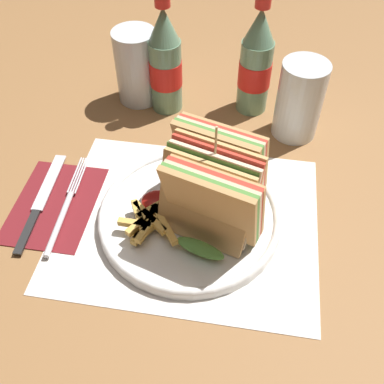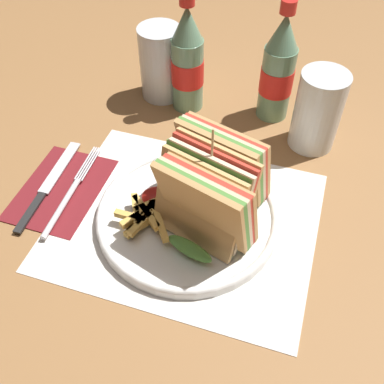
% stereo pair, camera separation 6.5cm
% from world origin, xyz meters
% --- Properties ---
extents(ground_plane, '(4.00, 4.00, 0.00)m').
position_xyz_m(ground_plane, '(0.00, 0.00, 0.00)').
color(ground_plane, olive).
extents(placemat, '(0.38, 0.31, 0.00)m').
position_xyz_m(placemat, '(0.01, 0.02, 0.00)').
color(placemat, silver).
rests_on(placemat, ground_plane).
extents(plate_main, '(0.27, 0.27, 0.02)m').
position_xyz_m(plate_main, '(0.02, 0.02, 0.01)').
color(plate_main, white).
rests_on(plate_main, ground_plane).
extents(club_sandwich, '(0.15, 0.20, 0.17)m').
position_xyz_m(club_sandwich, '(0.05, 0.02, 0.08)').
color(club_sandwich, tan).
rests_on(club_sandwich, plate_main).
extents(fries_pile, '(0.09, 0.09, 0.02)m').
position_xyz_m(fries_pile, '(-0.03, -0.01, 0.03)').
color(fries_pile, gold).
rests_on(fries_pile, plate_main).
extents(ketchup_blob, '(0.05, 0.04, 0.02)m').
position_xyz_m(ketchup_blob, '(-0.03, 0.02, 0.03)').
color(ketchup_blob, maroon).
rests_on(ketchup_blob, plate_main).
extents(napkin, '(0.12, 0.17, 0.00)m').
position_xyz_m(napkin, '(-0.19, 0.02, 0.00)').
color(napkin, maroon).
rests_on(napkin, ground_plane).
extents(fork, '(0.02, 0.20, 0.01)m').
position_xyz_m(fork, '(-0.17, -0.00, 0.01)').
color(fork, silver).
rests_on(fork, napkin).
extents(knife, '(0.02, 0.20, 0.00)m').
position_xyz_m(knife, '(-0.21, 0.01, 0.01)').
color(knife, black).
rests_on(knife, napkin).
extents(coke_bottle_near, '(0.06, 0.06, 0.22)m').
position_xyz_m(coke_bottle_near, '(-0.07, 0.29, 0.09)').
color(coke_bottle_near, slate).
rests_on(coke_bottle_near, ground_plane).
extents(coke_bottle_far, '(0.06, 0.06, 0.22)m').
position_xyz_m(coke_bottle_far, '(0.09, 0.31, 0.09)').
color(coke_bottle_far, slate).
rests_on(coke_bottle_far, ground_plane).
extents(glass_near, '(0.08, 0.08, 0.14)m').
position_xyz_m(glass_near, '(0.17, 0.25, 0.06)').
color(glass_near, silver).
rests_on(glass_near, ground_plane).
extents(glass_far, '(0.08, 0.08, 0.14)m').
position_xyz_m(glass_far, '(-0.13, 0.30, 0.06)').
color(glass_far, silver).
rests_on(glass_far, ground_plane).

